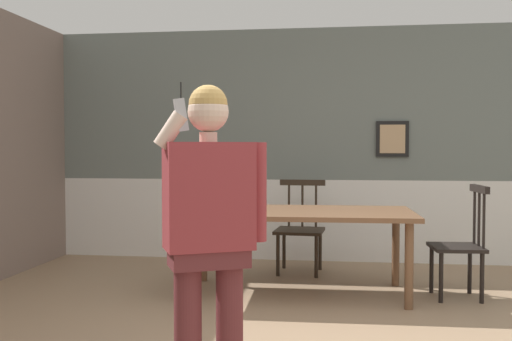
{
  "coord_description": "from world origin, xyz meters",
  "views": [
    {
      "loc": [
        0.02,
        -3.35,
        1.27
      ],
      "look_at": [
        -0.44,
        0.15,
        1.13
      ],
      "focal_mm": 40.61,
      "sensor_mm": 36.0,
      "label": 1
    }
  ],
  "objects_px": {
    "dining_table": "(296,219)",
    "chair_by_doorway": "(461,244)",
    "chair_near_window": "(300,228)",
    "person_figure": "(210,220)"
  },
  "relations": [
    {
      "from": "chair_by_doorway",
      "to": "person_figure",
      "type": "height_order",
      "value": "person_figure"
    },
    {
      "from": "dining_table",
      "to": "chair_by_doorway",
      "type": "distance_m",
      "value": 1.4
    },
    {
      "from": "dining_table",
      "to": "person_figure",
      "type": "bearing_deg",
      "value": -98.08
    },
    {
      "from": "dining_table",
      "to": "chair_near_window",
      "type": "relative_size",
      "value": 2.15
    },
    {
      "from": "chair_by_doorway",
      "to": "chair_near_window",
      "type": "bearing_deg",
      "value": 54.92
    },
    {
      "from": "chair_near_window",
      "to": "chair_by_doorway",
      "type": "relative_size",
      "value": 0.98
    },
    {
      "from": "chair_by_doorway",
      "to": "person_figure",
      "type": "bearing_deg",
      "value": 138.49
    },
    {
      "from": "dining_table",
      "to": "chair_near_window",
      "type": "distance_m",
      "value": 0.91
    },
    {
      "from": "chair_near_window",
      "to": "chair_by_doorway",
      "type": "height_order",
      "value": "chair_by_doorway"
    },
    {
      "from": "person_figure",
      "to": "chair_near_window",
      "type": "bearing_deg",
      "value": -120.48
    }
  ]
}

